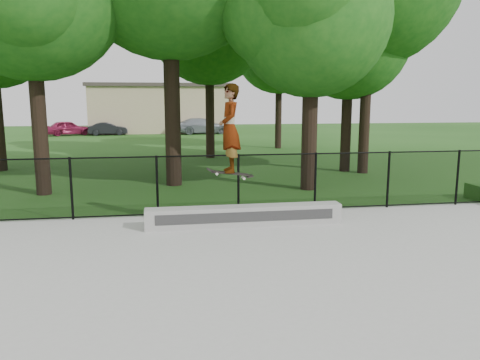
{
  "coord_description": "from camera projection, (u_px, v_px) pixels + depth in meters",
  "views": [
    {
      "loc": [
        -1.81,
        -5.44,
        2.88
      ],
      "look_at": [
        -0.24,
        4.2,
        1.2
      ],
      "focal_mm": 35.0,
      "sensor_mm": 36.0,
      "label": 1
    }
  ],
  "objects": [
    {
      "name": "ground",
      "position": [
        310.0,
        324.0,
        6.07
      ],
      "size": [
        100.0,
        100.0,
        0.0
      ],
      "primitive_type": "plane",
      "color": "#1F4D15",
      "rests_on": "ground"
    },
    {
      "name": "concrete_slab",
      "position": [
        310.0,
        322.0,
        6.06
      ],
      "size": [
        14.0,
        12.0,
        0.06
      ],
      "primitive_type": "cube",
      "color": "#A4A49F",
      "rests_on": "ground"
    },
    {
      "name": "grind_ledge",
      "position": [
        245.0,
        216.0,
        10.58
      ],
      "size": [
        4.46,
        0.4,
        0.46
      ],
      "primitive_type": "cube",
      "color": "#9C9D98",
      "rests_on": "concrete_slab"
    },
    {
      "name": "car_a",
      "position": [
        68.0,
        128.0,
        38.24
      ],
      "size": [
        3.8,
        2.64,
        1.21
      ],
      "primitive_type": "imported",
      "rotation": [
        0.0,
        0.0,
        1.95
      ],
      "color": "#941B43",
      "rests_on": "ground"
    },
    {
      "name": "car_b",
      "position": [
        108.0,
        129.0,
        38.5
      ],
      "size": [
        2.97,
        1.4,
        1.04
      ],
      "primitive_type": "imported",
      "rotation": [
        0.0,
        0.0,
        1.68
      ],
      "color": "black",
      "rests_on": "ground"
    },
    {
      "name": "car_c",
      "position": [
        202.0,
        126.0,
        39.96
      ],
      "size": [
        4.47,
        2.49,
        1.34
      ],
      "primitive_type": "imported",
      "rotation": [
        0.0,
        0.0,
        1.72
      ],
      "color": "gray",
      "rests_on": "ground"
    },
    {
      "name": "skater_airborne",
      "position": [
        230.0,
        130.0,
        10.11
      ],
      "size": [
        0.84,
        0.7,
        2.06
      ],
      "color": "black",
      "rests_on": "ground"
    },
    {
      "name": "chainlink_fence",
      "position": [
        238.0,
        184.0,
        11.67
      ],
      "size": [
        16.06,
        0.06,
        1.5
      ],
      "color": "black",
      "rests_on": "concrete_slab"
    },
    {
      "name": "tree_row",
      "position": [
        220.0,
        3.0,
        17.98
      ],
      "size": [
        20.56,
        18.06,
        10.94
      ],
      "color": "black",
      "rests_on": "ground"
    },
    {
      "name": "distant_building",
      "position": [
        161.0,
        108.0,
        42.34
      ],
      "size": [
        12.4,
        6.4,
        4.3
      ],
      "color": "#C8AE8C",
      "rests_on": "ground"
    }
  ]
}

